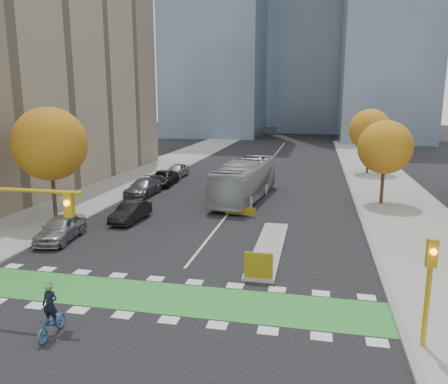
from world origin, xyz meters
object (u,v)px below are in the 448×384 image
at_px(tree_east_near, 385,147).
at_px(parked_car_a, 61,228).
at_px(hazard_board, 258,265).
at_px(parked_car_c, 143,187).
at_px(parked_car_d, 162,178).
at_px(parked_car_e, 177,170).
at_px(tree_east_far, 370,130).
at_px(traffic_signal_east, 430,277).
at_px(bus, 245,180).
at_px(cyclist, 51,319).
at_px(parked_car_b, 131,212).
at_px(tree_west, 50,144).

bearing_deg(tree_east_near, parked_car_a, -146.13).
distance_m(hazard_board, parked_car_c, 21.52).
xyz_separation_m(parked_car_d, parked_car_e, (0.00, 5.00, 0.03)).
bearing_deg(tree_east_far, traffic_signal_east, -92.97).
relative_size(parked_car_a, parked_car_c, 0.87).
height_order(parked_car_c, parked_car_e, parked_car_e).
bearing_deg(parked_car_d, bus, -28.72).
distance_m(parked_car_c, parked_car_e, 10.00).
bearing_deg(cyclist, parked_car_d, 99.94).
bearing_deg(parked_car_e, hazard_board, -62.64).
bearing_deg(cyclist, parked_car_e, 98.21).
bearing_deg(tree_east_near, parked_car_c, -178.24).
distance_m(cyclist, parked_car_b, 15.79).
distance_m(traffic_signal_east, parked_car_d, 33.25).
distance_m(tree_east_far, parked_car_e, 22.94).
xyz_separation_m(hazard_board, parked_car_c, (-13.00, 17.16, -0.04)).
distance_m(hazard_board, cyclist, 9.56).
bearing_deg(traffic_signal_east, parked_car_c, 131.73).
height_order(tree_east_far, parked_car_b, tree_east_far).
bearing_deg(parked_car_b, tree_west, -167.10).
bearing_deg(parked_car_d, traffic_signal_east, -56.99).
distance_m(parked_car_d, parked_car_e, 5.00).
bearing_deg(hazard_board, tree_west, 154.01).
bearing_deg(parked_car_a, hazard_board, -22.77).
bearing_deg(traffic_signal_east, tree_west, 150.93).
relative_size(traffic_signal_east, parked_car_b, 0.97).
bearing_deg(tree_east_near, tree_east_far, 88.21).
bearing_deg(parked_car_a, cyclist, -66.23).
relative_size(tree_east_near, parked_car_c, 1.35).
relative_size(cyclist, parked_car_a, 0.46).
bearing_deg(bus, tree_east_far, 59.28).
distance_m(cyclist, parked_car_e, 34.36).
distance_m(hazard_board, tree_east_near, 19.93).
distance_m(tree_west, cyclist, 17.79).
bearing_deg(hazard_board, parked_car_a, 164.08).
bearing_deg(traffic_signal_east, parked_car_d, 125.98).
bearing_deg(bus, hazard_board, -72.66).
xyz_separation_m(tree_east_near, parked_car_e, (-21.00, 9.36, -4.09)).
bearing_deg(parked_car_a, bus, 48.92).
bearing_deg(traffic_signal_east, parked_car_e, 121.47).
bearing_deg(traffic_signal_east, cyclist, -171.72).
relative_size(hazard_board, cyclist, 0.67).
distance_m(tree_east_far, parked_car_a, 37.25).
bearing_deg(parked_car_a, parked_car_e, 83.14).
xyz_separation_m(hazard_board, parked_car_b, (-10.50, 8.71, -0.10)).
bearing_deg(tree_east_near, traffic_signal_east, -93.81).
distance_m(tree_east_near, parked_car_c, 21.41).
bearing_deg(cyclist, parked_car_c, 102.37).
height_order(cyclist, parked_car_d, cyclist).
bearing_deg(parked_car_c, bus, 4.29).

